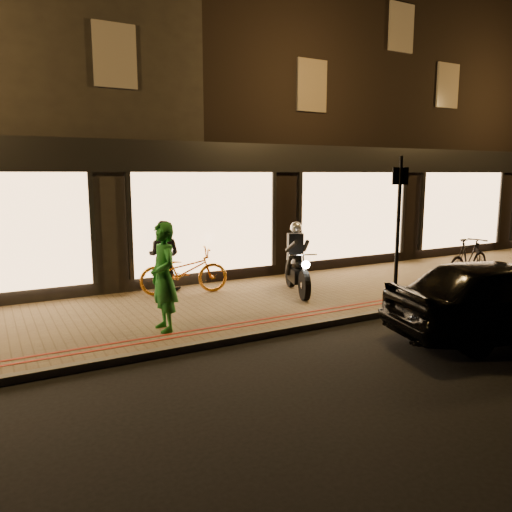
# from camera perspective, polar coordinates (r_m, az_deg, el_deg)

# --- Properties ---
(ground) EXTENTS (90.00, 90.00, 0.00)m
(ground) POSITION_cam_1_polar(r_m,az_deg,el_deg) (8.90, 4.66, -8.75)
(ground) COLOR black
(ground) RESTS_ON ground
(sidewalk) EXTENTS (50.00, 4.00, 0.12)m
(sidewalk) POSITION_cam_1_polar(r_m,az_deg,el_deg) (10.54, -1.37, -5.49)
(sidewalk) COLOR #726247
(sidewalk) RESTS_ON ground
(kerb_stone) EXTENTS (50.00, 0.14, 0.12)m
(kerb_stone) POSITION_cam_1_polar(r_m,az_deg,el_deg) (8.92, 4.48, -8.30)
(kerb_stone) COLOR #59544C
(kerb_stone) RESTS_ON ground
(red_kerb_lines) EXTENTS (50.00, 0.26, 0.01)m
(red_kerb_lines) POSITION_cam_1_polar(r_m,az_deg,el_deg) (9.31, 2.79, -7.12)
(red_kerb_lines) COLOR maroon
(red_kerb_lines) RESTS_ON sidewalk
(building_row) EXTENTS (48.00, 10.11, 8.50)m
(building_row) POSITION_cam_1_polar(r_m,az_deg,el_deg) (16.77, -12.88, 14.24)
(building_row) COLOR black
(building_row) RESTS_ON ground
(motorcycle) EXTENTS (0.86, 1.87, 1.59)m
(motorcycle) POSITION_cam_1_polar(r_m,az_deg,el_deg) (11.17, 4.69, -1.12)
(motorcycle) COLOR black
(motorcycle) RESTS_ON sidewalk
(sign_post) EXTENTS (0.35, 0.12, 3.00)m
(sign_post) POSITION_cam_1_polar(r_m,az_deg,el_deg) (10.74, 15.95, 3.85)
(sign_post) COLOR black
(sign_post) RESTS_ON sidewalk
(bicycle_gold) EXTENTS (2.04, 1.05, 1.02)m
(bicycle_gold) POSITION_cam_1_polar(r_m,az_deg,el_deg) (11.17, -8.24, -1.72)
(bicycle_gold) COLOR orange
(bicycle_gold) RESTS_ON sidewalk
(bicycle_dark) EXTENTS (1.87, 0.83, 1.09)m
(bicycle_dark) POSITION_cam_1_polar(r_m,az_deg,el_deg) (13.44, 23.13, -0.37)
(bicycle_dark) COLOR black
(bicycle_dark) RESTS_ON sidewalk
(person_green) EXTENTS (0.47, 0.69, 1.85)m
(person_green) POSITION_cam_1_polar(r_m,az_deg,el_deg) (8.55, -10.53, -2.39)
(person_green) COLOR #1D6D23
(person_green) RESTS_ON sidewalk
(person_dark) EXTENTS (0.98, 0.94, 1.60)m
(person_dark) POSITION_cam_1_polar(r_m,az_deg,el_deg) (11.56, -10.53, 0.04)
(person_dark) COLOR black
(person_dark) RESTS_ON sidewalk
(parked_car) EXTENTS (4.33, 2.49, 1.39)m
(parked_car) POSITION_cam_1_polar(r_m,az_deg,el_deg) (9.45, 26.47, -4.29)
(parked_car) COLOR black
(parked_car) RESTS_ON ground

